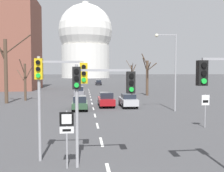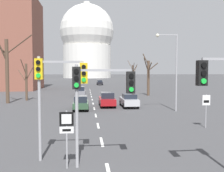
# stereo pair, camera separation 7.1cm
# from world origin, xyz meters

# --- Properties ---
(lane_stripe_0) EXTENTS (0.16, 2.00, 0.01)m
(lane_stripe_0) POSITION_xyz_m (0.00, 4.06, 0.00)
(lane_stripe_0) COLOR silver
(lane_stripe_0) RESTS_ON ground_plane
(lane_stripe_1) EXTENTS (0.16, 2.00, 0.01)m
(lane_stripe_1) POSITION_xyz_m (0.00, 8.56, 0.00)
(lane_stripe_1) COLOR silver
(lane_stripe_1) RESTS_ON ground_plane
(lane_stripe_2) EXTENTS (0.16, 2.00, 0.01)m
(lane_stripe_2) POSITION_xyz_m (0.00, 13.06, 0.00)
(lane_stripe_2) COLOR silver
(lane_stripe_2) RESTS_ON ground_plane
(lane_stripe_3) EXTENTS (0.16, 2.00, 0.01)m
(lane_stripe_3) POSITION_xyz_m (0.00, 17.56, 0.00)
(lane_stripe_3) COLOR silver
(lane_stripe_3) RESTS_ON ground_plane
(lane_stripe_4) EXTENTS (0.16, 2.00, 0.01)m
(lane_stripe_4) POSITION_xyz_m (0.00, 22.06, 0.00)
(lane_stripe_4) COLOR silver
(lane_stripe_4) RESTS_ON ground_plane
(lane_stripe_5) EXTENTS (0.16, 2.00, 0.01)m
(lane_stripe_5) POSITION_xyz_m (0.00, 26.56, 0.00)
(lane_stripe_5) COLOR silver
(lane_stripe_5) RESTS_ON ground_plane
(lane_stripe_6) EXTENTS (0.16, 2.00, 0.01)m
(lane_stripe_6) POSITION_xyz_m (0.00, 31.06, 0.00)
(lane_stripe_6) COLOR silver
(lane_stripe_6) RESTS_ON ground_plane
(lane_stripe_7) EXTENTS (0.16, 2.00, 0.01)m
(lane_stripe_7) POSITION_xyz_m (0.00, 35.56, 0.00)
(lane_stripe_7) COLOR silver
(lane_stripe_7) RESTS_ON ground_plane
(lane_stripe_8) EXTENTS (0.16, 2.00, 0.01)m
(lane_stripe_8) POSITION_xyz_m (0.00, 40.06, 0.00)
(lane_stripe_8) COLOR silver
(lane_stripe_8) RESTS_ON ground_plane
(lane_stripe_9) EXTENTS (0.16, 2.00, 0.01)m
(lane_stripe_9) POSITION_xyz_m (0.00, 44.56, 0.00)
(lane_stripe_9) COLOR silver
(lane_stripe_9) RESTS_ON ground_plane
(lane_stripe_10) EXTENTS (0.16, 2.00, 0.01)m
(lane_stripe_10) POSITION_xyz_m (0.00, 49.06, 0.00)
(lane_stripe_10) COLOR silver
(lane_stripe_10) RESTS_ON ground_plane
(lane_stripe_11) EXTENTS (0.16, 2.00, 0.01)m
(lane_stripe_11) POSITION_xyz_m (0.00, 53.56, 0.00)
(lane_stripe_11) COLOR silver
(lane_stripe_11) RESTS_ON ground_plane
(traffic_signal_centre_tall) EXTENTS (2.71, 0.34, 4.48)m
(traffic_signal_centre_tall) POSITION_xyz_m (-0.46, 4.73, 3.40)
(traffic_signal_centre_tall) COLOR #9E9EA3
(traffic_signal_centre_tall) RESTS_ON ground_plane
(traffic_signal_near_left) EXTENTS (2.41, 0.34, 4.87)m
(traffic_signal_near_left) POSITION_xyz_m (-2.34, 5.73, 3.70)
(traffic_signal_near_left) COLOR #9E9EA3
(traffic_signal_near_left) RESTS_ON ground_plane
(route_sign_post) EXTENTS (0.60, 0.08, 2.50)m
(route_sign_post) POSITION_xyz_m (-1.75, 4.65, 1.71)
(route_sign_post) COLOR #9E9EA3
(route_sign_post) RESTS_ON ground_plane
(speed_limit_sign) EXTENTS (0.60, 0.08, 2.50)m
(speed_limit_sign) POSITION_xyz_m (7.93, 11.48, 1.69)
(speed_limit_sign) COLOR #9E9EA3
(speed_limit_sign) RESTS_ON ground_plane
(street_lamp_right) EXTENTS (2.33, 0.36, 8.09)m
(street_lamp_right) POSITION_xyz_m (8.11, 19.29, 5.00)
(street_lamp_right) COLOR #9E9EA3
(street_lamp_right) RESTS_ON ground_plane
(sedan_near_left) EXTENTS (1.78, 4.19, 1.61)m
(sedan_near_left) POSITION_xyz_m (-1.91, 37.57, 0.81)
(sedan_near_left) COLOR slate
(sedan_near_left) RESTS_ON ground_plane
(sedan_near_right) EXTENTS (1.70, 4.14, 1.55)m
(sedan_near_right) POSITION_xyz_m (-1.49, 21.38, 0.77)
(sedan_near_right) COLOR #2D4C33
(sedan_near_right) RESTS_ON ground_plane
(sedan_mid_centre) EXTENTS (1.82, 4.20, 1.57)m
(sedan_mid_centre) POSITION_xyz_m (4.14, 22.86, 0.81)
(sedan_mid_centre) COLOR #B7B7BC
(sedan_mid_centre) RESTS_ON ground_plane
(sedan_far_left) EXTENTS (1.83, 4.38, 1.57)m
(sedan_far_left) POSITION_xyz_m (3.42, 72.45, 0.80)
(sedan_far_left) COLOR black
(sedan_far_left) RESTS_ON ground_plane
(sedan_far_right) EXTENTS (1.85, 4.32, 1.72)m
(sedan_far_right) POSITION_xyz_m (1.59, 23.61, 0.85)
(sedan_far_right) COLOR maroon
(sedan_far_right) RESTS_ON ground_plane
(bare_tree_left_near) EXTENTS (2.76, 2.89, 5.95)m
(bare_tree_left_near) POSITION_xyz_m (-9.51, 31.06, 2.93)
(bare_tree_left_near) COLOR brown
(bare_tree_left_near) RESTS_ON ground_plane
(bare_tree_right_near) EXTENTS (2.35, 2.89, 6.98)m
(bare_tree_right_near) POSITION_xyz_m (10.32, 52.77, 3.34)
(bare_tree_right_near) COLOR brown
(bare_tree_right_near) RESTS_ON ground_plane
(bare_tree_left_far) EXTENTS (5.69, 2.05, 9.73)m
(bare_tree_left_far) POSITION_xyz_m (-11.27, 28.00, 4.87)
(bare_tree_left_far) COLOR brown
(bare_tree_left_far) RESTS_ON ground_plane
(bare_tree_right_far) EXTENTS (2.95, 2.57, 7.34)m
(bare_tree_right_far) POSITION_xyz_m (9.95, 36.63, 3.46)
(bare_tree_right_far) COLOR brown
(bare_tree_right_far) RESTS_ON ground_plane
(capitol_dome) EXTENTS (36.68, 36.68, 51.80)m
(capitol_dome) POSITION_xyz_m (0.00, 167.75, 25.23)
(capitol_dome) COLOR silver
(capitol_dome) RESTS_ON ground_plane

